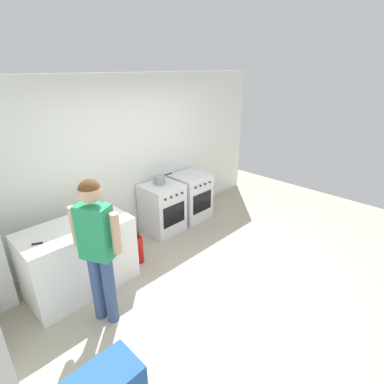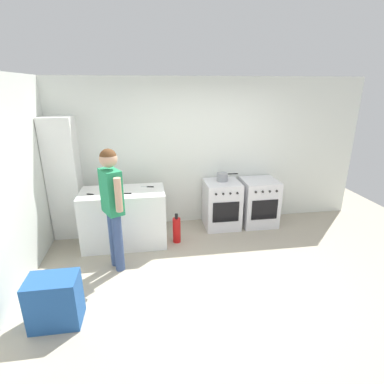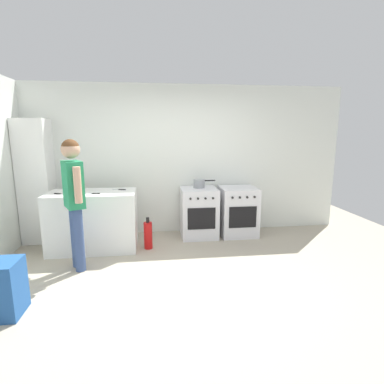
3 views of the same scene
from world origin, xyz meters
name	(u,v)px [view 3 (image 3 of 3)]	position (x,y,z in m)	size (l,w,h in m)	color
ground_plane	(190,280)	(0.00, 0.00, 0.00)	(8.00, 8.00, 0.00)	#ADA38E
back_wall	(177,160)	(0.00, 1.95, 1.30)	(6.00, 0.10, 2.60)	silver
counter_unit	(93,221)	(-1.35, 1.20, 0.45)	(1.30, 0.70, 0.90)	white
oven_left	(199,212)	(0.35, 1.58, 0.43)	(0.61, 0.62, 0.85)	silver
oven_right	(238,211)	(1.05, 1.58, 0.43)	(0.62, 0.62, 0.85)	silver
pot	(199,184)	(0.36, 1.64, 0.92)	(0.38, 0.20, 0.14)	gray
knife_paring	(120,189)	(-0.94, 1.34, 0.91)	(0.21, 0.07, 0.01)	silver
knife_bread	(64,194)	(-1.71, 1.07, 0.90)	(0.33, 0.17, 0.01)	silver
knife_chef	(90,194)	(-1.34, 1.06, 0.90)	(0.31, 0.05, 0.01)	silver
person	(74,193)	(-1.42, 0.50, 1.03)	(0.33, 0.52, 1.70)	#384C7A
fire_extinguisher	(148,235)	(-0.52, 1.10, 0.22)	(0.13, 0.13, 0.50)	red
larder_cabinet	(37,182)	(-2.30, 1.68, 1.00)	(0.48, 0.44, 2.00)	white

